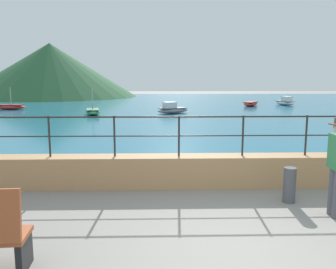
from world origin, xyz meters
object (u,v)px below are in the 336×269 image
boat_4 (251,104)px  boat_5 (172,109)px  boat_0 (285,102)px  boat_1 (10,107)px  boat_3 (93,111)px  bollard (289,185)px

boat_4 → boat_5: bearing=-138.9°
boat_5 → boat_0: bearing=34.4°
boat_1 → boat_3: size_ratio=0.96×
boat_0 → boat_5: bearing=-145.6°
bollard → boat_5: bearing=95.5°
boat_4 → boat_3: bearing=-150.6°
bollard → boat_0: (8.49, 24.01, -0.02)m
boat_1 → boat_4: size_ratio=0.97×
boat_0 → boat_5: 12.27m
boat_5 → bollard: bearing=-84.5°
boat_1 → boat_4: 19.20m
boat_3 → boat_5: size_ratio=0.99×
bollard → boat_5: size_ratio=0.28×
boat_5 → boat_1: bearing=165.1°
boat_0 → boat_4: bearing=-164.2°
boat_3 → boat_5: bearing=8.6°
boat_0 → boat_1: 22.56m
boat_5 → boat_3: bearing=-171.4°
boat_1 → boat_3: bearing=-30.0°
boat_0 → boat_5: (-10.13, -6.93, 0.00)m
boat_0 → boat_3: boat_3 is taller
bollard → boat_3: boat_3 is taller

